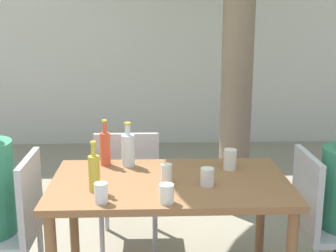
{
  "coord_description": "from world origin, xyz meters",
  "views": [
    {
      "loc": [
        -0.11,
        -2.54,
        1.69
      ],
      "look_at": [
        0.0,
        0.3,
        1.0
      ],
      "focal_mm": 50.0,
      "sensor_mm": 36.0,
      "label": 1
    }
  ],
  "objects_px": {
    "drinking_glass_3": "(230,159)",
    "drinking_glass_4": "(166,194)",
    "patio_chair_1": "(323,217)",
    "drinking_glass_2": "(101,193)",
    "patio_chair_2": "(128,182)",
    "soda_bottle_0": "(105,148)",
    "dining_table_front": "(170,195)",
    "water_bottle_2": "(128,149)",
    "patio_chair_0": "(13,222)",
    "oil_cruet_1": "(94,172)",
    "drinking_glass_0": "(166,174)",
    "drinking_glass_1": "(207,177)"
  },
  "relations": [
    {
      "from": "oil_cruet_1",
      "to": "drinking_glass_0",
      "type": "bearing_deg",
      "value": 15.43
    },
    {
      "from": "drinking_glass_0",
      "to": "drinking_glass_1",
      "type": "bearing_deg",
      "value": -11.31
    },
    {
      "from": "soda_bottle_0",
      "to": "drinking_glass_4",
      "type": "xyz_separation_m",
      "value": [
        0.36,
        -0.63,
        -0.06
      ]
    },
    {
      "from": "oil_cruet_1",
      "to": "drinking_glass_3",
      "type": "bearing_deg",
      "value": 22.93
    },
    {
      "from": "soda_bottle_0",
      "to": "drinking_glass_0",
      "type": "xyz_separation_m",
      "value": [
        0.37,
        -0.34,
        -0.06
      ]
    },
    {
      "from": "patio_chair_0",
      "to": "drinking_glass_0",
      "type": "relative_size",
      "value": 7.97
    },
    {
      "from": "patio_chair_0",
      "to": "drinking_glass_4",
      "type": "xyz_separation_m",
      "value": [
        0.88,
        -0.33,
        0.29
      ]
    },
    {
      "from": "patio_chair_2",
      "to": "drinking_glass_3",
      "type": "xyz_separation_m",
      "value": [
        0.65,
        -0.45,
        0.31
      ]
    },
    {
      "from": "patio_chair_2",
      "to": "water_bottle_2",
      "type": "relative_size",
      "value": 3.19
    },
    {
      "from": "dining_table_front",
      "to": "patio_chair_2",
      "type": "xyz_separation_m",
      "value": [
        -0.27,
        0.64,
        -0.15
      ]
    },
    {
      "from": "drinking_glass_0",
      "to": "drinking_glass_2",
      "type": "height_order",
      "value": "drinking_glass_0"
    },
    {
      "from": "drinking_glass_4",
      "to": "patio_chair_2",
      "type": "bearing_deg",
      "value": 104.1
    },
    {
      "from": "patio_chair_0",
      "to": "drinking_glass_2",
      "type": "height_order",
      "value": "patio_chair_0"
    },
    {
      "from": "patio_chair_2",
      "to": "water_bottle_2",
      "type": "distance_m",
      "value": 0.5
    },
    {
      "from": "drinking_glass_3",
      "to": "drinking_glass_4",
      "type": "bearing_deg",
      "value": -128.58
    },
    {
      "from": "water_bottle_2",
      "to": "drinking_glass_4",
      "type": "relative_size",
      "value": 2.81
    },
    {
      "from": "water_bottle_2",
      "to": "soda_bottle_0",
      "type": "bearing_deg",
      "value": 171.55
    },
    {
      "from": "oil_cruet_1",
      "to": "drinking_glass_2",
      "type": "relative_size",
      "value": 2.63
    },
    {
      "from": "soda_bottle_0",
      "to": "drinking_glass_1",
      "type": "distance_m",
      "value": 0.72
    },
    {
      "from": "soda_bottle_0",
      "to": "drinking_glass_4",
      "type": "relative_size",
      "value": 2.94
    },
    {
      "from": "patio_chair_0",
      "to": "drinking_glass_4",
      "type": "height_order",
      "value": "patio_chair_0"
    },
    {
      "from": "patio_chair_0",
      "to": "soda_bottle_0",
      "type": "bearing_deg",
      "value": 119.75
    },
    {
      "from": "soda_bottle_0",
      "to": "drinking_glass_0",
      "type": "bearing_deg",
      "value": -42.27
    },
    {
      "from": "drinking_glass_1",
      "to": "drinking_glass_4",
      "type": "bearing_deg",
      "value": -134.38
    },
    {
      "from": "dining_table_front",
      "to": "drinking_glass_3",
      "type": "distance_m",
      "value": 0.45
    },
    {
      "from": "patio_chair_1",
      "to": "drinking_glass_4",
      "type": "relative_size",
      "value": 8.97
    },
    {
      "from": "patio_chair_1",
      "to": "drinking_glass_0",
      "type": "height_order",
      "value": "patio_chair_1"
    },
    {
      "from": "drinking_glass_2",
      "to": "dining_table_front",
      "type": "bearing_deg",
      "value": 40.79
    },
    {
      "from": "oil_cruet_1",
      "to": "drinking_glass_0",
      "type": "height_order",
      "value": "oil_cruet_1"
    },
    {
      "from": "patio_chair_0",
      "to": "drinking_glass_0",
      "type": "distance_m",
      "value": 0.94
    },
    {
      "from": "patio_chair_1",
      "to": "drinking_glass_3",
      "type": "distance_m",
      "value": 0.65
    },
    {
      "from": "soda_bottle_0",
      "to": "oil_cruet_1",
      "type": "height_order",
      "value": "soda_bottle_0"
    },
    {
      "from": "patio_chair_0",
      "to": "soda_bottle_0",
      "type": "height_order",
      "value": "soda_bottle_0"
    },
    {
      "from": "soda_bottle_0",
      "to": "oil_cruet_1",
      "type": "bearing_deg",
      "value": -92.37
    },
    {
      "from": "oil_cruet_1",
      "to": "drinking_glass_3",
      "type": "height_order",
      "value": "oil_cruet_1"
    },
    {
      "from": "water_bottle_2",
      "to": "drinking_glass_2",
      "type": "distance_m",
      "value": 0.6
    },
    {
      "from": "oil_cruet_1",
      "to": "water_bottle_2",
      "type": "bearing_deg",
      "value": 69.1
    },
    {
      "from": "drinking_glass_3",
      "to": "water_bottle_2",
      "type": "bearing_deg",
      "value": 171.72
    },
    {
      "from": "water_bottle_2",
      "to": "drinking_glass_1",
      "type": "distance_m",
      "value": 0.59
    },
    {
      "from": "patio_chair_2",
      "to": "drinking_glass_3",
      "type": "height_order",
      "value": "patio_chair_2"
    },
    {
      "from": "patio_chair_0",
      "to": "drinking_glass_3",
      "type": "xyz_separation_m",
      "value": [
        1.29,
        0.18,
        0.31
      ]
    },
    {
      "from": "dining_table_front",
      "to": "soda_bottle_0",
      "type": "relative_size",
      "value": 4.67
    },
    {
      "from": "drinking_glass_2",
      "to": "drinking_glass_3",
      "type": "xyz_separation_m",
      "value": [
        0.74,
        0.5,
        0.01
      ]
    },
    {
      "from": "water_bottle_2",
      "to": "drinking_glass_0",
      "type": "xyz_separation_m",
      "value": [
        0.23,
        -0.32,
        -0.05
      ]
    },
    {
      "from": "patio_chair_1",
      "to": "drinking_glass_2",
      "type": "xyz_separation_m",
      "value": [
        -1.28,
        -0.31,
        0.3
      ]
    },
    {
      "from": "patio_chair_2",
      "to": "drinking_glass_0",
      "type": "xyz_separation_m",
      "value": [
        0.25,
        -0.68,
        0.3
      ]
    },
    {
      "from": "patio_chair_2",
      "to": "soda_bottle_0",
      "type": "xyz_separation_m",
      "value": [
        -0.12,
        -0.34,
        0.36
      ]
    },
    {
      "from": "soda_bottle_0",
      "to": "dining_table_front",
      "type": "bearing_deg",
      "value": -36.98
    },
    {
      "from": "oil_cruet_1",
      "to": "drinking_glass_0",
      "type": "distance_m",
      "value": 0.41
    },
    {
      "from": "drinking_glass_0",
      "to": "drinking_glass_4",
      "type": "relative_size",
      "value": 1.12
    }
  ]
}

